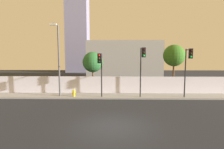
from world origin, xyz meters
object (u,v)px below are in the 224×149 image
object	(u,v)px
traffic_light_center	(188,62)
street_lamp_curbside	(58,55)
traffic_light_right	(100,66)
fire_hydrant	(74,92)
roadside_tree_midleft	(174,56)
traffic_light_left	(142,62)
roadside_tree_leftmost	(93,62)

from	to	relation	value
traffic_light_center	street_lamp_curbside	distance (m)	12.51
traffic_light_center	traffic_light_right	world-z (taller)	traffic_light_center
traffic_light_center	fire_hydrant	size ratio (longest dim) A/B	6.52
traffic_light_right	fire_hydrant	distance (m)	4.00
traffic_light_right	roadside_tree_midleft	size ratio (longest dim) A/B	0.79
roadside_tree_midleft	traffic_light_right	bearing A→B (deg)	-153.28
traffic_light_left	traffic_light_right	world-z (taller)	traffic_light_left
traffic_light_center	street_lamp_curbside	bearing A→B (deg)	176.67
traffic_light_center	traffic_light_left	bearing A→B (deg)	177.96
traffic_light_center	traffic_light_right	size ratio (longest dim) A/B	1.10
traffic_light_center	roadside_tree_leftmost	xyz separation A→B (m)	(-9.47, 4.15, -0.17)
traffic_light_right	roadside_tree_leftmost	world-z (taller)	roadside_tree_leftmost
traffic_light_left	roadside_tree_leftmost	xyz separation A→B (m)	(-5.19, 4.00, -0.23)
traffic_light_right	roadside_tree_midleft	world-z (taller)	roadside_tree_midleft
traffic_light_left	roadside_tree_leftmost	world-z (taller)	traffic_light_left
traffic_light_center	fire_hydrant	bearing A→B (deg)	175.72
street_lamp_curbside	roadside_tree_midleft	size ratio (longest dim) A/B	1.29
street_lamp_curbside	traffic_light_left	bearing A→B (deg)	-4.00
street_lamp_curbside	roadside_tree_midleft	distance (m)	12.85
traffic_light_center	street_lamp_curbside	size ratio (longest dim) A/B	0.67
street_lamp_curbside	roadside_tree_leftmost	distance (m)	4.63
traffic_light_left	roadside_tree_midleft	world-z (taller)	roadside_tree_midleft
traffic_light_right	fire_hydrant	world-z (taller)	traffic_light_right
traffic_light_center	roadside_tree_leftmost	world-z (taller)	traffic_light_center
traffic_light_right	roadside_tree_leftmost	size ratio (longest dim) A/B	0.93
traffic_light_left	street_lamp_curbside	world-z (taller)	street_lamp_curbside
traffic_light_left	traffic_light_center	world-z (taller)	traffic_light_left
roadside_tree_leftmost	fire_hydrant	bearing A→B (deg)	-115.00
traffic_light_left	roadside_tree_midleft	distance (m)	5.82
roadside_tree_leftmost	roadside_tree_midleft	bearing A→B (deg)	0.00
traffic_light_right	street_lamp_curbside	xyz separation A→B (m)	(-4.22, 0.69, 0.97)
traffic_light_left	traffic_light_right	xyz separation A→B (m)	(-3.98, -0.11, -0.36)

